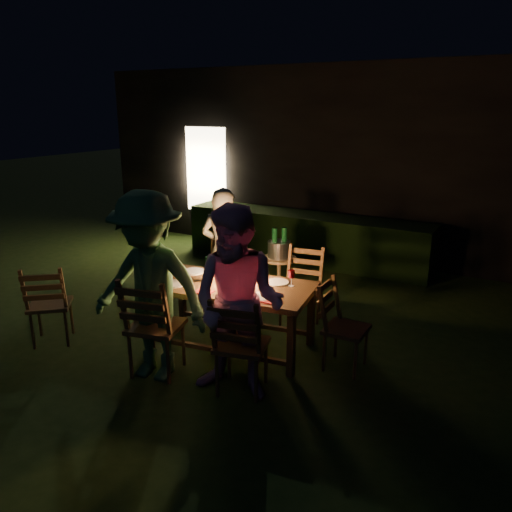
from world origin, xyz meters
The scene contains 29 objects.
garden_envelope centered at (-0.01, 6.15, 1.58)m, with size 40.00×40.00×3.20m.
dining_table centered at (0.11, 0.43, 0.65)m, with size 1.85×1.10×0.73m.
chair_near_left centered at (-0.23, -0.40, 0.32)m, with size 0.59×0.62×1.07m.
chair_near_right centered at (0.66, -0.27, 0.30)m, with size 0.55×0.57×1.00m.
chair_far_left centered at (-0.45, 1.13, 0.30)m, with size 0.53×0.56×0.98m.
chair_far_right centered at (0.54, 1.27, 0.30)m, with size 0.49×0.52×0.98m.
chair_end centered at (1.32, 0.60, 0.28)m, with size 0.45×0.42×0.93m.
chair_spare centered at (-1.68, -0.44, 0.29)m, with size 0.62×0.63×0.96m.
person_house_side centered at (-0.45, 1.18, 0.80)m, with size 0.59×0.38×1.61m, color beige.
person_opp_right centered at (0.66, -0.32, 0.88)m, with size 0.85×0.67×1.76m, color #E49DC5.
person_opp_left centered at (-0.23, -0.45, 0.91)m, with size 1.18×0.68×1.82m, color #316239.
lantern centered at (0.15, 0.48, 0.88)m, with size 0.16×0.16×0.35m.
plate_far_left centered at (-0.47, 0.57, 0.73)m, with size 0.25×0.25×0.01m, color white.
plate_near_left centered at (-0.41, 0.13, 0.73)m, with size 0.25×0.25×0.01m, color white.
plate_far_right centered at (0.52, 0.71, 0.73)m, with size 0.25×0.25×0.01m, color white.
plate_near_right centered at (0.58, 0.27, 0.73)m, with size 0.25×0.25×0.01m, color white.
wineglass_a centered at (-0.23, 0.66, 0.81)m, with size 0.06×0.06×0.18m, color #59070F, non-canonical shape.
wineglass_b centered at (-0.59, 0.21, 0.81)m, with size 0.06×0.06×0.18m, color #59070F, non-canonical shape.
wineglass_c centered at (0.44, 0.19, 0.81)m, with size 0.06×0.06×0.18m, color #59070F, non-canonical shape.
wineglass_d centered at (0.70, 0.69, 0.81)m, with size 0.06×0.06×0.18m, color #59070F, non-canonical shape.
wineglass_e centered at (0.05, 0.12, 0.81)m, with size 0.06×0.06×0.18m, color silver, non-canonical shape.
bottle_table centered at (-0.14, 0.39, 0.87)m, with size 0.07×0.07×0.28m, color #0F471E.
napkin_left centered at (0.00, 0.09, 0.73)m, with size 0.18×0.14×0.01m, color red.
napkin_right centered at (0.69, 0.21, 0.73)m, with size 0.18×0.14×0.01m, color red.
phone centered at (-0.47, 0.05, 0.73)m, with size 0.14×0.07×0.01m, color black.
side_table centered at (-0.04, 1.87, 0.54)m, with size 0.46×0.46×0.62m.
ice_bucket centered at (-0.04, 1.87, 0.73)m, with size 0.30×0.30×0.22m, color #A5A8AD.
bottle_bucket_a centered at (-0.09, 1.83, 0.78)m, with size 0.07×0.07×0.32m, color #0F471E.
bottle_bucket_b centered at (0.01, 1.91, 0.78)m, with size 0.07×0.07×0.32m, color #0F471E.
Camera 1 is at (2.77, -3.75, 2.53)m, focal length 35.00 mm.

